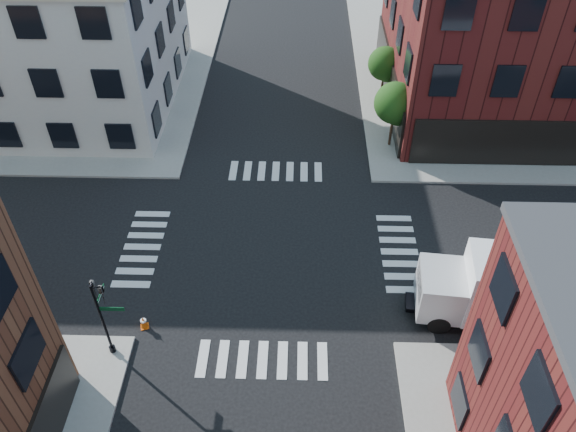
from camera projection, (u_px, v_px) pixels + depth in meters
The scene contains 9 objects.
ground at pixel (270, 249), 30.47m from camera, with size 120.00×120.00×0.00m, color black.
sidewalk_ne at pixel (541, 70), 45.65m from camera, with size 30.00×30.00×0.15m, color gray.
sidewalk_nw at pixel (30, 64), 46.48m from camera, with size 30.00×30.00×0.15m, color gray.
building_nw at pixel (8, 26), 39.10m from camera, with size 22.00×16.00×11.00m, color beige.
tree_near at pixel (396, 105), 35.65m from camera, with size 2.69×2.69×4.49m.
tree_far at pixel (386, 65), 40.31m from camera, with size 2.43×2.43×4.07m.
signal_pole at pixel (102, 311), 23.73m from camera, with size 1.29×1.24×4.60m.
box_truck at pixel (516, 291), 25.62m from camera, with size 8.78×3.40×3.89m.
traffic_cone at pixel (144, 322), 26.39m from camera, with size 0.49×0.49×0.72m.
Camera 1 is at (1.53, -21.46, 21.68)m, focal length 35.00 mm.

